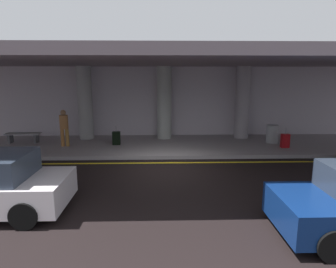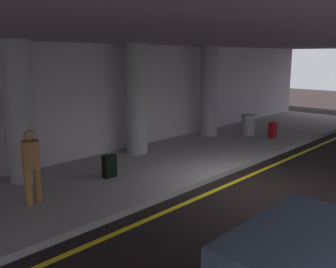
# 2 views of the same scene
# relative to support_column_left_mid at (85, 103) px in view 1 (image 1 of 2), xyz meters

# --- Properties ---
(ground_plane) EXTENTS (60.00, 60.00, 0.00)m
(ground_plane) POSITION_rel_support_column_left_mid_xyz_m (4.00, -4.43, -1.97)
(ground_plane) COLOR black
(sidewalk) EXTENTS (26.00, 4.20, 0.15)m
(sidewalk) POSITION_rel_support_column_left_mid_xyz_m (4.00, -1.33, -1.90)
(sidewalk) COLOR gray
(sidewalk) RESTS_ON ground
(lane_stripe_yellow) EXTENTS (26.00, 0.14, 0.01)m
(lane_stripe_yellow) POSITION_rel_support_column_left_mid_xyz_m (4.00, -3.90, -1.97)
(lane_stripe_yellow) COLOR yellow
(lane_stripe_yellow) RESTS_ON ground
(support_column_left_mid) EXTENTS (0.74, 0.74, 3.65)m
(support_column_left_mid) POSITION_rel_support_column_left_mid_xyz_m (0.00, 0.00, 0.00)
(support_column_left_mid) COLOR gray
(support_column_left_mid) RESTS_ON sidewalk
(support_column_center) EXTENTS (0.74, 0.74, 3.65)m
(support_column_center) POSITION_rel_support_column_left_mid_xyz_m (4.00, 0.00, 0.00)
(support_column_center) COLOR gray
(support_column_center) RESTS_ON sidewalk
(support_column_right_mid) EXTENTS (0.74, 0.74, 3.65)m
(support_column_right_mid) POSITION_rel_support_column_left_mid_xyz_m (8.00, 0.00, 0.00)
(support_column_right_mid) COLOR gray
(support_column_right_mid) RESTS_ON sidewalk
(ceiling_overhang) EXTENTS (28.00, 13.20, 0.30)m
(ceiling_overhang) POSITION_rel_support_column_left_mid_xyz_m (4.00, -1.83, 1.97)
(ceiling_overhang) COLOR slate
(ceiling_overhang) RESTS_ON support_column_far_left
(terminal_back_wall) EXTENTS (26.00, 0.30, 3.80)m
(terminal_back_wall) POSITION_rel_support_column_left_mid_xyz_m (4.00, 0.92, -0.07)
(terminal_back_wall) COLOR #B1A8B3
(terminal_back_wall) RESTS_ON ground
(traveler_with_luggage) EXTENTS (0.38, 0.38, 1.68)m
(traveler_with_luggage) POSITION_rel_support_column_left_mid_xyz_m (-0.60, -1.64, -0.86)
(traveler_with_luggage) COLOR #98602D
(traveler_with_luggage) RESTS_ON sidewalk
(suitcase_upright_primary) EXTENTS (0.36, 0.22, 0.90)m
(suitcase_upright_primary) POSITION_rel_support_column_left_mid_xyz_m (1.72, -1.41, -1.51)
(suitcase_upright_primary) COLOR black
(suitcase_upright_primary) RESTS_ON sidewalk
(suitcase_upright_secondary) EXTENTS (0.36, 0.22, 0.90)m
(suitcase_upright_secondary) POSITION_rel_support_column_left_mid_xyz_m (9.41, -2.19, -1.51)
(suitcase_upright_secondary) COLOR maroon
(suitcase_upright_secondary) RESTS_ON sidewalk
(bench_metal) EXTENTS (1.60, 0.50, 0.48)m
(bench_metal) POSITION_rel_support_column_left_mid_xyz_m (-2.83, -0.90, -1.47)
(bench_metal) COLOR slate
(bench_metal) RESTS_ON sidewalk
(trash_bin_steel) EXTENTS (0.56, 0.56, 0.85)m
(trash_bin_steel) POSITION_rel_support_column_left_mid_xyz_m (9.20, -1.18, -1.40)
(trash_bin_steel) COLOR gray
(trash_bin_steel) RESTS_ON sidewalk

